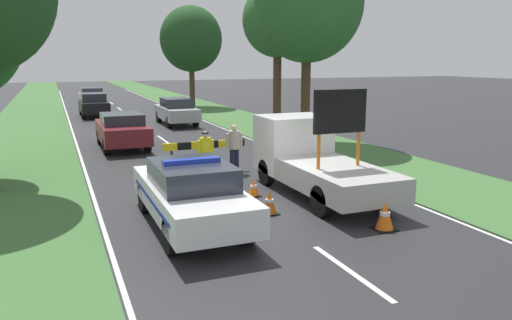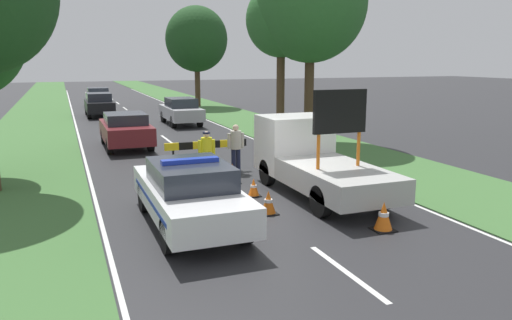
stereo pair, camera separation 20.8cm
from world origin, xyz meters
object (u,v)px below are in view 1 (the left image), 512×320
work_truck (312,158)px  roadside_tree_mid_left (307,4)px  roadside_tree_far_left (278,21)px  road_barrier (205,147)px  police_officer (205,151)px  traffic_cone_near_police (269,202)px  traffic_cone_behind_barrier (231,173)px  traffic_cone_centre_front (253,188)px  queued_car_sedan_black (94,104)px  traffic_cone_lane_edge (385,216)px  queued_car_van_white (92,97)px  pedestrian_civilian (234,145)px  police_car (191,193)px  queued_car_sedan_silver (176,111)px  traffic_cone_near_truck (235,192)px  roadside_tree_near_right (191,39)px  queued_car_wagon_maroon (122,130)px

work_truck → roadside_tree_mid_left: (3.98, 8.04, 5.20)m
roadside_tree_far_left → road_barrier: bearing=-134.4°
police_officer → traffic_cone_near_police: bearing=81.8°
work_truck → traffic_cone_behind_barrier: 2.68m
traffic_cone_centre_front → roadside_tree_mid_left: size_ratio=0.06×
queued_car_sedan_black → traffic_cone_lane_edge: bearing=99.1°
traffic_cone_centre_front → queued_car_van_white: size_ratio=0.12×
pedestrian_civilian → roadside_tree_far_left: 8.21m
road_barrier → roadside_tree_mid_left: size_ratio=0.32×
queued_car_sedan_black → queued_car_van_white: bearing=-93.3°
traffic_cone_centre_front → pedestrian_civilian: bearing=80.3°
police_car → traffic_cone_centre_front: (2.28, 1.85, -0.54)m
traffic_cone_lane_edge → queued_car_sedan_silver: 19.98m
police_car → traffic_cone_behind_barrier: 4.16m
traffic_cone_near_police → queued_car_sedan_black: (-2.27, 24.21, 0.52)m
road_barrier → traffic_cone_near_truck: (-0.29, -3.78, -0.61)m
roadside_tree_mid_left → roadside_tree_near_right: bearing=90.8°
road_barrier → roadside_tree_near_right: size_ratio=0.36×
work_truck → traffic_cone_near_truck: 2.53m
traffic_cone_behind_barrier → roadside_tree_far_left: 9.80m
queued_car_van_white → roadside_tree_far_left: roadside_tree_far_left is taller
work_truck → pedestrian_civilian: (-1.22, 3.24, -0.03)m
pedestrian_civilian → traffic_cone_near_truck: 3.64m
police_officer → queued_car_wagon_maroon: bearing=-90.7°
pedestrian_civilian → traffic_cone_lane_edge: (1.17, -6.77, -0.63)m
police_officer → roadside_tree_near_right: (6.14, 24.50, 4.42)m
queued_car_sedan_silver → roadside_tree_mid_left: bearing=115.9°
traffic_cone_near_police → traffic_cone_centre_front: (0.25, 1.67, -0.04)m
road_barrier → traffic_cone_near_police: (0.14, -5.12, -0.59)m
road_barrier → police_officer: (-0.28, -1.03, 0.04)m
traffic_cone_near_truck → roadside_tree_far_left: 11.57m
road_barrier → traffic_cone_behind_barrier: road_barrier is taller
road_barrier → queued_car_wagon_maroon: (-1.95, 5.96, -0.09)m
traffic_cone_centre_front → roadside_tree_near_right: bearing=78.5°
traffic_cone_behind_barrier → roadside_tree_mid_left: size_ratio=0.07×
pedestrian_civilian → queued_car_sedan_silver: pedestrian_civilian is taller
traffic_cone_near_truck → traffic_cone_lane_edge: 4.14m
queued_car_sedan_silver → roadside_tree_near_right: (3.83, 10.67, 4.53)m
queued_car_wagon_maroon → roadside_tree_far_left: (6.95, -0.85, 4.68)m
queued_car_wagon_maroon → queued_car_van_white: size_ratio=1.07×
queued_car_van_white → roadside_tree_near_right: size_ratio=0.52×
traffic_cone_lane_edge → roadside_tree_far_left: (2.92, 12.27, 5.14)m
traffic_cone_near_truck → traffic_cone_lane_edge: (2.37, -3.40, 0.06)m
police_officer → queued_car_van_white: size_ratio=0.38×
traffic_cone_behind_barrier → queued_car_sedan_black: size_ratio=0.14×
queued_car_wagon_maroon → police_car: bearing=90.4°
traffic_cone_near_police → traffic_cone_lane_edge: bearing=-46.6°
work_truck → traffic_cone_behind_barrier: work_truck is taller
traffic_cone_near_police → queued_car_sedan_silver: bearing=84.0°
police_officer → traffic_cone_near_truck: 2.82m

